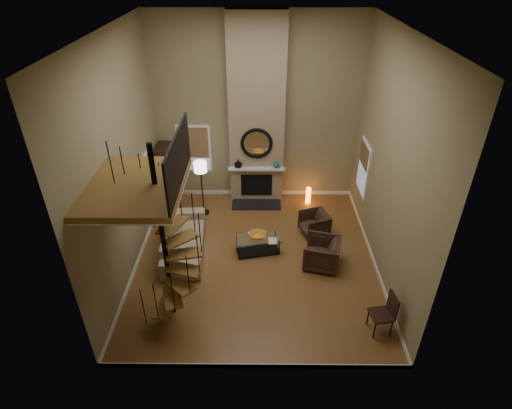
{
  "coord_description": "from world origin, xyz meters",
  "views": [
    {
      "loc": [
        0.06,
        -8.24,
        6.89
      ],
      "look_at": [
        0.0,
        0.4,
        1.4
      ],
      "focal_mm": 29.02,
      "sensor_mm": 36.0,
      "label": 1
    }
  ],
  "objects_px": {
    "hutch": "(166,175)",
    "accent_lamp": "(308,196)",
    "armchair_near": "(316,223)",
    "floor_lamp": "(201,171)",
    "side_chair": "(386,311)",
    "armchair_far": "(325,254)",
    "coffee_table": "(258,243)",
    "sofa": "(183,238)"
  },
  "relations": [
    {
      "from": "armchair_far",
      "to": "sofa",
      "type": "bearing_deg",
      "value": -84.36
    },
    {
      "from": "coffee_table",
      "to": "side_chair",
      "type": "distance_m",
      "value": 3.68
    },
    {
      "from": "coffee_table",
      "to": "accent_lamp",
      "type": "bearing_deg",
      "value": 57.43
    },
    {
      "from": "hutch",
      "to": "floor_lamp",
      "type": "distance_m",
      "value": 1.41
    },
    {
      "from": "armchair_near",
      "to": "floor_lamp",
      "type": "bearing_deg",
      "value": -126.6
    },
    {
      "from": "accent_lamp",
      "to": "side_chair",
      "type": "xyz_separation_m",
      "value": [
        1.07,
        -5.01,
        0.28
      ]
    },
    {
      "from": "hutch",
      "to": "armchair_far",
      "type": "xyz_separation_m",
      "value": [
        4.46,
        -3.01,
        -0.6
      ]
    },
    {
      "from": "armchair_near",
      "to": "coffee_table",
      "type": "xyz_separation_m",
      "value": [
        -1.61,
        -0.81,
        -0.07
      ]
    },
    {
      "from": "armchair_far",
      "to": "hutch",
      "type": "bearing_deg",
      "value": -109.34
    },
    {
      "from": "armchair_near",
      "to": "accent_lamp",
      "type": "distance_m",
      "value": 1.63
    },
    {
      "from": "floor_lamp",
      "to": "side_chair",
      "type": "relative_size",
      "value": 1.78
    },
    {
      "from": "accent_lamp",
      "to": "armchair_far",
      "type": "bearing_deg",
      "value": -87.85
    },
    {
      "from": "hutch",
      "to": "armchair_near",
      "type": "distance_m",
      "value": 4.75
    },
    {
      "from": "sofa",
      "to": "coffee_table",
      "type": "relative_size",
      "value": 1.92
    },
    {
      "from": "hutch",
      "to": "armchair_near",
      "type": "relative_size",
      "value": 2.6
    },
    {
      "from": "accent_lamp",
      "to": "side_chair",
      "type": "bearing_deg",
      "value": -77.96
    },
    {
      "from": "hutch",
      "to": "accent_lamp",
      "type": "bearing_deg",
      "value": -0.65
    },
    {
      "from": "armchair_far",
      "to": "side_chair",
      "type": "distance_m",
      "value": 2.27
    },
    {
      "from": "coffee_table",
      "to": "accent_lamp",
      "type": "height_order",
      "value": "accent_lamp"
    },
    {
      "from": "hutch",
      "to": "accent_lamp",
      "type": "distance_m",
      "value": 4.4
    },
    {
      "from": "floor_lamp",
      "to": "side_chair",
      "type": "distance_m",
      "value": 6.19
    },
    {
      "from": "hutch",
      "to": "coffee_table",
      "type": "distance_m",
      "value": 3.8
    },
    {
      "from": "hutch",
      "to": "side_chair",
      "type": "relative_size",
      "value": 1.95
    },
    {
      "from": "accent_lamp",
      "to": "sofa",
      "type": "bearing_deg",
      "value": -145.63
    },
    {
      "from": "hutch",
      "to": "armchair_near",
      "type": "bearing_deg",
      "value": -20.83
    },
    {
      "from": "accent_lamp",
      "to": "armchair_near",
      "type": "bearing_deg",
      "value": -87.97
    },
    {
      "from": "hutch",
      "to": "armchair_near",
      "type": "height_order",
      "value": "hutch"
    },
    {
      "from": "sofa",
      "to": "hutch",
      "type": "bearing_deg",
      "value": 15.78
    },
    {
      "from": "hutch",
      "to": "armchair_far",
      "type": "height_order",
      "value": "hutch"
    },
    {
      "from": "armchair_far",
      "to": "accent_lamp",
      "type": "height_order",
      "value": "armchair_far"
    },
    {
      "from": "hutch",
      "to": "armchair_near",
      "type": "xyz_separation_m",
      "value": [
        4.41,
        -1.68,
        -0.6
      ]
    },
    {
      "from": "armchair_near",
      "to": "accent_lamp",
      "type": "xyz_separation_m",
      "value": [
        -0.06,
        1.63,
        -0.1
      ]
    },
    {
      "from": "sofa",
      "to": "armchair_near",
      "type": "relative_size",
      "value": 3.5
    },
    {
      "from": "sofa",
      "to": "floor_lamp",
      "type": "height_order",
      "value": "floor_lamp"
    },
    {
      "from": "hutch",
      "to": "accent_lamp",
      "type": "xyz_separation_m",
      "value": [
        4.35,
        -0.05,
        -0.7
      ]
    },
    {
      "from": "floor_lamp",
      "to": "accent_lamp",
      "type": "distance_m",
      "value": 3.44
    },
    {
      "from": "coffee_table",
      "to": "accent_lamp",
      "type": "xyz_separation_m",
      "value": [
        1.56,
        2.44,
        -0.03
      ]
    },
    {
      "from": "side_chair",
      "to": "accent_lamp",
      "type": "bearing_deg",
      "value": 102.04
    },
    {
      "from": "floor_lamp",
      "to": "armchair_far",
      "type": "bearing_deg",
      "value": -35.56
    },
    {
      "from": "coffee_table",
      "to": "floor_lamp",
      "type": "distance_m",
      "value": 2.7
    },
    {
      "from": "armchair_far",
      "to": "floor_lamp",
      "type": "relative_size",
      "value": 0.51
    },
    {
      "from": "armchair_near",
      "to": "coffee_table",
      "type": "distance_m",
      "value": 1.81
    }
  ]
}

